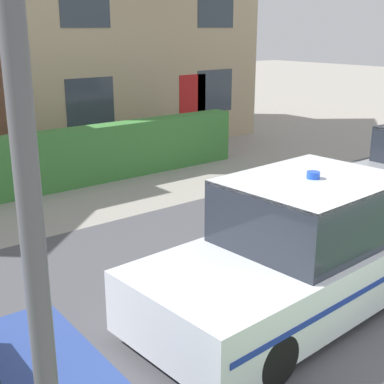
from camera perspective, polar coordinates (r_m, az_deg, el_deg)
road_strip at (r=8.03m, az=4.14°, el=-8.33°), size 28.00×5.83×0.01m
garden_hedge at (r=12.13m, az=-14.20°, el=3.28°), size 9.75×0.51×1.31m
police_car at (r=6.85m, az=11.44°, el=-6.23°), size 4.49×2.05×1.76m
house_right at (r=18.05m, az=-9.53°, el=18.25°), size 8.31×6.22×7.58m
street_lamp at (r=2.06m, az=-17.72°, el=7.10°), size 0.24×0.24×5.34m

